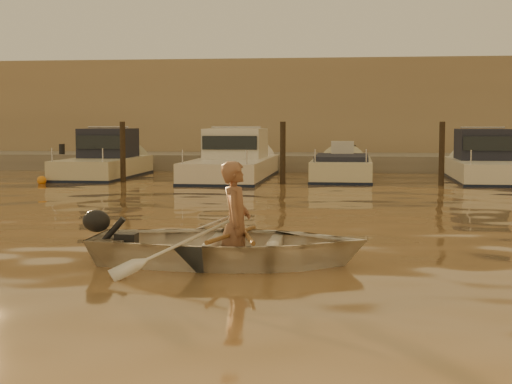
# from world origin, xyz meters

# --- Properties ---
(ground_plane) EXTENTS (160.00, 160.00, 0.00)m
(ground_plane) POSITION_xyz_m (0.00, 0.00, 0.00)
(ground_plane) COLOR olive
(ground_plane) RESTS_ON ground
(dinghy) EXTENTS (3.92, 2.82, 0.80)m
(dinghy) POSITION_xyz_m (0.38, -0.49, 0.28)
(dinghy) COLOR white
(dinghy) RESTS_ON ground_plane
(person) EXTENTS (0.43, 0.64, 1.75)m
(person) POSITION_xyz_m (0.48, -0.49, 0.57)
(person) COLOR #8E5F47
(person) RESTS_ON dinghy
(outboard_motor) EXTENTS (0.90, 0.41, 0.70)m
(outboard_motor) POSITION_xyz_m (-1.12, -0.51, 0.28)
(outboard_motor) COLOR black
(outboard_motor) RESTS_ON dinghy
(oar_port) EXTENTS (0.52, 2.06, 0.13)m
(oar_port) POSITION_xyz_m (0.63, -0.49, 0.42)
(oar_port) COLOR brown
(oar_port) RESTS_ON dinghy
(oar_starboard) EXTENTS (0.40, 2.08, 0.13)m
(oar_starboard) POSITION_xyz_m (0.43, -0.49, 0.42)
(oar_starboard) COLOR brown
(oar_starboard) RESTS_ON dinghy
(moored_boat_1) EXTENTS (2.15, 6.42, 1.75)m
(moored_boat_1) POSITION_xyz_m (-6.88, 16.00, 0.62)
(moored_boat_1) COLOR beige
(moored_boat_1) RESTS_ON ground_plane
(moored_boat_2) EXTENTS (2.50, 8.30, 1.75)m
(moored_boat_2) POSITION_xyz_m (-2.18, 16.00, 0.62)
(moored_boat_2) COLOR white
(moored_boat_2) RESTS_ON ground_plane
(moored_boat_3) EXTENTS (2.01, 5.82, 0.95)m
(moored_boat_3) POSITION_xyz_m (1.65, 16.00, 0.22)
(moored_boat_3) COLOR beige
(moored_boat_3) RESTS_ON ground_plane
(moored_boat_4) EXTENTS (2.08, 6.48, 1.75)m
(moored_boat_4) POSITION_xyz_m (6.45, 16.00, 0.62)
(moored_boat_4) COLOR white
(moored_boat_4) RESTS_ON ground_plane
(piling_1) EXTENTS (0.18, 0.18, 2.20)m
(piling_1) POSITION_xyz_m (-5.50, 13.80, 0.90)
(piling_1) COLOR #2D2319
(piling_1) RESTS_ON ground_plane
(piling_2) EXTENTS (0.18, 0.18, 2.20)m
(piling_2) POSITION_xyz_m (-0.20, 13.80, 0.90)
(piling_2) COLOR #2D2319
(piling_2) RESTS_ON ground_plane
(piling_3) EXTENTS (0.18, 0.18, 2.20)m
(piling_3) POSITION_xyz_m (4.80, 13.80, 0.90)
(piling_3) COLOR #2D2319
(piling_3) RESTS_ON ground_plane
(fender_b) EXTENTS (0.30, 0.30, 0.30)m
(fender_b) POSITION_xyz_m (-7.97, 12.96, 0.10)
(fender_b) COLOR orange
(fender_b) RESTS_ON ground_plane
(fender_c) EXTENTS (0.30, 0.30, 0.30)m
(fender_c) POSITION_xyz_m (-1.28, 12.80, 0.10)
(fender_c) COLOR silver
(fender_c) RESTS_ON ground_plane
(fender_d) EXTENTS (0.30, 0.30, 0.30)m
(fender_d) POSITION_xyz_m (2.40, 14.12, 0.10)
(fender_d) COLOR #C35317
(fender_d) RESTS_ON ground_plane
(quay) EXTENTS (52.00, 4.00, 1.00)m
(quay) POSITION_xyz_m (0.00, 21.50, 0.15)
(quay) COLOR gray
(quay) RESTS_ON ground_plane
(waterfront_building) EXTENTS (46.00, 7.00, 4.80)m
(waterfront_building) POSITION_xyz_m (0.00, 27.00, 2.40)
(waterfront_building) COLOR #9E8466
(waterfront_building) RESTS_ON quay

